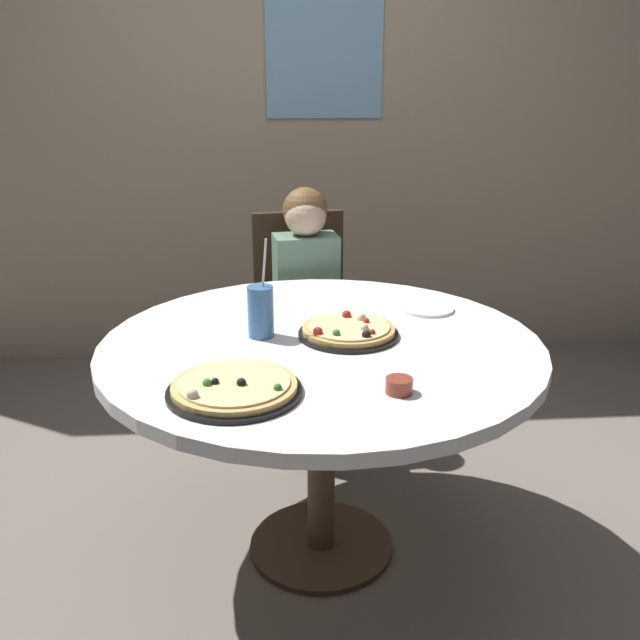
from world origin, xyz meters
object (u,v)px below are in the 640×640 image
Objects in this scene: pizza_cheese at (234,388)px; sauce_bowl at (399,386)px; plate_small at (427,309)px; pizza_veggie at (349,331)px; dining_table at (321,367)px; chair_wooden at (302,310)px; soda_cup at (261,311)px; diner_child at (310,334)px.

pizza_cheese is 0.42m from sauce_bowl.
plate_small is (0.63, 0.62, -0.01)m from pizza_cheese.
dining_table is at bearing -157.30° from pizza_veggie.
plate_small is at bearing -59.67° from chair_wooden.
dining_table is 0.95m from chair_wooden.
soda_cup is 1.71× the size of plate_small.
pizza_cheese reaches higher than sauce_bowl.
soda_cup is 0.56m from sauce_bowl.
pizza_veggie is 0.42m from sauce_bowl.
diner_child is at bearing 74.90° from soda_cup.
pizza_veggie is 1.73× the size of plate_small.
soda_cup is (-0.18, 0.06, 0.17)m from dining_table.
diner_child is (0.01, 0.76, -0.18)m from dining_table.
pizza_cheese is (-0.24, -1.30, 0.24)m from chair_wooden.
pizza_veggie is 4.45× the size of sauce_bowl.
soda_cup is at bearing -100.80° from chair_wooden.
chair_wooden is 2.74× the size of pizza_cheese.
diner_child reaches higher than dining_table.
diner_child is at bearing -83.25° from chair_wooden.
pizza_cheese is at bearing 176.58° from sauce_bowl.
dining_table is 0.14m from pizza_veggie.
sauce_bowl is (0.16, -1.14, 0.29)m from diner_child.
dining_table is 3.86× the size of pizza_cheese.
soda_cup reaches higher than pizza_veggie.
pizza_veggie is 0.28m from soda_cup.
sauce_bowl is at bearing -82.19° from chair_wooden.
pizza_cheese is at bearing -99.35° from soda_cup.
diner_child is 0.68m from plate_small.
pizza_veggie reaches higher than sauce_bowl.
diner_child reaches higher than pizza_cheese.
pizza_cheese is at bearing -130.83° from pizza_veggie.
soda_cup reaches higher than dining_table.
sauce_bowl is 0.39× the size of plate_small.
dining_table is 0.78m from diner_child.
chair_wooden is at bearing 79.66° from pizza_cheese.
pizza_veggie is at bearing -4.00° from soda_cup.
pizza_veggie is at bearing -83.89° from diner_child.
pizza_veggie is at bearing -142.41° from plate_small.
chair_wooden reaches higher than pizza_cheese.
pizza_veggie is at bearing 22.70° from dining_table.
plate_small is (0.30, 0.23, -0.01)m from pizza_veggie.
chair_wooden reaches higher than pizza_veggie.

